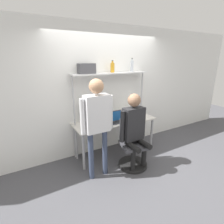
% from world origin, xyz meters
% --- Properties ---
extents(ground_plane, '(12.00, 12.00, 0.00)m').
position_xyz_m(ground_plane, '(0.00, 0.00, 0.00)').
color(ground_plane, '#4C4C51').
extents(wall_back, '(8.00, 0.06, 2.70)m').
position_xyz_m(wall_back, '(0.00, 0.68, 1.35)').
color(wall_back, white).
rests_on(wall_back, ground_plane).
extents(desk, '(1.77, 0.63, 0.76)m').
position_xyz_m(desk, '(0.00, 0.33, 0.68)').
color(desk, beige).
rests_on(desk, ground_plane).
extents(shelf_unit, '(1.68, 0.27, 1.75)m').
position_xyz_m(shelf_unit, '(0.00, 0.50, 1.49)').
color(shelf_unit, white).
rests_on(shelf_unit, ground_plane).
extents(monitor, '(0.62, 0.23, 0.44)m').
position_xyz_m(monitor, '(-0.35, 0.50, 1.01)').
color(monitor, black).
rests_on(monitor, desk).
extents(laptop, '(0.34, 0.22, 0.22)m').
position_xyz_m(laptop, '(-0.02, 0.26, 0.82)').
color(laptop, '#333338').
rests_on(laptop, desk).
extents(cell_phone, '(0.07, 0.15, 0.01)m').
position_xyz_m(cell_phone, '(0.22, 0.26, 0.77)').
color(cell_phone, '#264C8C').
rests_on(cell_phone, desk).
extents(office_chair, '(0.56, 0.56, 0.93)m').
position_xyz_m(office_chair, '(0.05, -0.24, 0.29)').
color(office_chair, black).
rests_on(office_chair, ground_plane).
extents(person_seated, '(0.55, 0.48, 1.44)m').
position_xyz_m(person_seated, '(0.04, -0.28, 0.85)').
color(person_seated, black).
rests_on(person_seated, ground_plane).
extents(person_standing, '(0.58, 0.23, 1.73)m').
position_xyz_m(person_standing, '(-0.67, -0.21, 1.12)').
color(person_standing, '#38425B').
rests_on(person_standing, ground_plane).
extents(bottle_clear, '(0.07, 0.07, 0.28)m').
position_xyz_m(bottle_clear, '(0.52, 0.50, 1.87)').
color(bottle_clear, silver).
rests_on(bottle_clear, shelf_unit).
extents(bottle_amber, '(0.08, 0.08, 0.24)m').
position_xyz_m(bottle_amber, '(0.03, 0.50, 1.85)').
color(bottle_amber, gold).
rests_on(bottle_amber, shelf_unit).
extents(storage_box, '(0.31, 0.19, 0.19)m').
position_xyz_m(storage_box, '(-0.53, 0.50, 1.84)').
color(storage_box, '#4C4C51').
rests_on(storage_box, shelf_unit).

